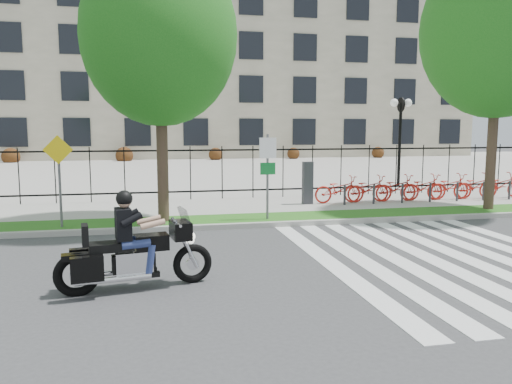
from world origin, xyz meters
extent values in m
plane|color=#363639|center=(0.00, 0.00, 0.00)|extent=(120.00, 120.00, 0.00)
cube|color=#999890|center=(0.00, 4.10, 0.07)|extent=(60.00, 0.20, 0.15)
cube|color=#255A16|center=(0.00, 4.95, 0.07)|extent=(60.00, 1.50, 0.15)
cube|color=#A5A29A|center=(0.00, 7.45, 0.07)|extent=(60.00, 3.50, 0.15)
cube|color=#A5A29A|center=(0.00, 25.00, 0.05)|extent=(80.00, 34.00, 0.10)
cube|color=gray|center=(0.00, 45.00, 10.00)|extent=(60.00, 20.00, 20.00)
cylinder|color=black|center=(10.00, 12.00, 2.00)|extent=(0.14, 0.14, 4.00)
cylinder|color=black|center=(10.00, 12.00, 3.90)|extent=(0.06, 0.70, 0.70)
sphere|color=white|center=(9.65, 12.00, 4.00)|extent=(0.36, 0.36, 0.36)
sphere|color=white|center=(10.35, 12.00, 4.00)|extent=(0.36, 0.36, 0.36)
cylinder|color=#34241C|center=(-1.12, 4.95, 2.11)|extent=(0.32, 0.32, 3.91)
ellipsoid|color=#135514|center=(-1.12, 4.95, 5.37)|extent=(4.35, 4.35, 5.00)
cylinder|color=#34241C|center=(9.57, 4.95, 2.32)|extent=(0.32, 0.32, 4.33)
ellipsoid|color=#135514|center=(9.57, 4.95, 5.95)|extent=(4.89, 4.89, 5.63)
cube|color=#2D2D33|center=(3.97, 7.20, 0.90)|extent=(0.35, 0.25, 1.50)
imported|color=red|center=(5.17, 7.20, 0.64)|extent=(1.86, 0.65, 0.98)
cylinder|color=#2D2D33|center=(5.17, 6.70, 0.50)|extent=(0.08, 0.08, 0.70)
imported|color=red|center=(6.27, 7.20, 0.64)|extent=(1.86, 0.65, 0.98)
cylinder|color=#2D2D33|center=(6.27, 6.70, 0.50)|extent=(0.08, 0.08, 0.70)
imported|color=red|center=(7.37, 7.20, 0.64)|extent=(1.86, 0.65, 0.98)
cylinder|color=#2D2D33|center=(7.37, 6.70, 0.50)|extent=(0.08, 0.08, 0.70)
imported|color=red|center=(8.47, 7.20, 0.64)|extent=(1.86, 0.65, 0.98)
cylinder|color=#2D2D33|center=(8.47, 6.70, 0.50)|extent=(0.08, 0.08, 0.70)
imported|color=red|center=(9.57, 7.20, 0.64)|extent=(1.86, 0.65, 0.98)
cylinder|color=#2D2D33|center=(9.57, 6.70, 0.50)|extent=(0.08, 0.08, 0.70)
imported|color=red|center=(10.67, 7.20, 0.64)|extent=(1.86, 0.65, 0.98)
cylinder|color=#2D2D33|center=(10.67, 6.70, 0.50)|extent=(0.08, 0.08, 0.70)
imported|color=red|center=(11.77, 7.20, 0.64)|extent=(1.86, 0.65, 0.98)
cylinder|color=#2D2D33|center=(11.77, 6.70, 0.50)|extent=(0.08, 0.08, 0.70)
cylinder|color=#59595B|center=(1.90, 4.60, 1.40)|extent=(0.07, 0.07, 2.50)
cube|color=white|center=(1.90, 4.56, 2.25)|extent=(0.50, 0.03, 0.60)
cube|color=#0C6626|center=(1.90, 4.56, 1.65)|extent=(0.45, 0.03, 0.35)
cylinder|color=#59595B|center=(-3.86, 4.60, 1.35)|extent=(0.07, 0.07, 2.40)
cube|color=yellow|center=(-3.86, 4.56, 2.25)|extent=(0.78, 0.03, 0.78)
torus|color=black|center=(-0.74, -0.63, 0.36)|extent=(0.74, 0.25, 0.73)
torus|color=black|center=(-2.71, -0.95, 0.36)|extent=(0.78, 0.28, 0.77)
cube|color=black|center=(-0.95, -0.67, 1.00)|extent=(0.40, 0.62, 0.32)
cube|color=#26262B|center=(-0.87, -0.66, 1.24)|extent=(0.24, 0.54, 0.32)
cube|color=silver|center=(-1.78, -0.80, 0.47)|extent=(0.68, 0.45, 0.42)
cube|color=black|center=(-1.47, -0.75, 0.82)|extent=(0.63, 0.45, 0.27)
cube|color=black|center=(-2.14, -0.86, 0.80)|extent=(0.79, 0.49, 0.15)
cube|color=black|center=(-2.56, -0.93, 1.03)|extent=(0.16, 0.37, 0.36)
cube|color=black|center=(-2.51, -1.24, 0.53)|extent=(0.55, 0.25, 0.42)
cube|color=black|center=(-2.61, -0.62, 0.53)|extent=(0.55, 0.25, 0.42)
cube|color=black|center=(-1.93, -0.83, 1.18)|extent=(0.32, 0.46, 0.55)
sphere|color=tan|center=(-1.90, -0.82, 1.58)|extent=(0.24, 0.24, 0.24)
sphere|color=black|center=(-1.90, -0.82, 1.62)|extent=(0.28, 0.28, 0.28)
camera|label=1|loc=(-1.43, -9.57, 2.81)|focal=35.00mm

